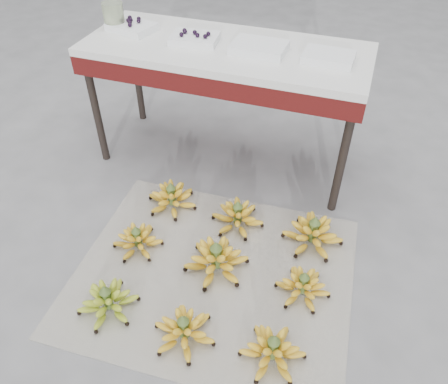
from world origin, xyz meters
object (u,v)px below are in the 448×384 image
(bunch_front_right, at_px, (273,350))
(tray_right, at_px, (259,47))
(bunch_mid_left, at_px, (138,240))
(tray_far_right, at_px, (329,57))
(bunch_back_left, at_px, (172,198))
(bunch_front_center, at_px, (184,330))
(tray_far_left, at_px, (132,27))
(newspaper_mat, at_px, (213,274))
(glass_jar, at_px, (114,16))
(bunch_front_left, at_px, (108,301))
(vendor_table, at_px, (225,61))
(bunch_mid_center, at_px, (216,259))
(tray_left, at_px, (195,38))
(bunch_back_right, at_px, (313,234))
(bunch_mid_right, at_px, (303,286))
(bunch_back_center, at_px, (238,216))

(bunch_front_right, distance_m, tray_right, 1.41)
(bunch_mid_left, xyz_separation_m, tray_far_right, (0.68, 0.83, 0.67))
(bunch_front_right, distance_m, tray_far_right, 1.36)
(bunch_back_left, relative_size, tray_far_right, 1.21)
(bunch_front_center, height_order, tray_far_left, tray_far_left)
(tray_far_right, bearing_deg, bunch_back_left, -142.16)
(newspaper_mat, xyz_separation_m, tray_right, (-0.06, 0.86, 0.73))
(tray_far_right, bearing_deg, glass_jar, 178.70)
(bunch_front_left, height_order, bunch_front_center, bunch_front_left)
(bunch_front_right, height_order, vendor_table, vendor_table)
(bunch_mid_center, height_order, tray_left, tray_left)
(bunch_front_center, bearing_deg, vendor_table, 113.06)
(bunch_front_left, relative_size, tray_right, 1.13)
(tray_far_left, bearing_deg, bunch_mid_center, -47.54)
(bunch_back_right, xyz_separation_m, tray_right, (-0.45, 0.52, 0.67))
(bunch_front_center, height_order, bunch_back_left, bunch_back_left)
(tray_left, bearing_deg, bunch_mid_right, -45.83)
(bunch_front_center, height_order, bunch_mid_left, bunch_front_center)
(tray_right, height_order, tray_far_right, tray_right)
(tray_far_left, relative_size, glass_jar, 1.98)
(bunch_mid_right, bearing_deg, bunch_back_left, 159.25)
(tray_right, height_order, glass_jar, glass_jar)
(tray_left, bearing_deg, bunch_front_left, -87.69)
(bunch_back_right, xyz_separation_m, tray_far_left, (-1.18, 0.56, 0.67))
(bunch_back_right, bearing_deg, glass_jar, 165.56)
(newspaper_mat, distance_m, tray_right, 1.13)
(bunch_back_right, bearing_deg, bunch_front_right, -84.20)
(tray_right, bearing_deg, tray_far_right, 0.96)
(bunch_front_right, height_order, tray_left, tray_left)
(bunch_front_center, bearing_deg, bunch_front_right, 16.78)
(bunch_front_left, distance_m, bunch_back_right, 1.00)
(bunch_back_right, height_order, vendor_table, vendor_table)
(newspaper_mat, xyz_separation_m, bunch_mid_center, (0.00, 0.04, 0.06))
(tray_left, bearing_deg, bunch_mid_left, -89.76)
(newspaper_mat, xyz_separation_m, bunch_mid_right, (0.41, 0.03, 0.05))
(bunch_mid_right, height_order, bunch_back_right, bunch_back_right)
(bunch_mid_left, relative_size, vendor_table, 0.17)
(bunch_mid_left, bearing_deg, vendor_table, 83.39)
(newspaper_mat, bearing_deg, bunch_mid_center, 86.63)
(glass_jar, bearing_deg, tray_far_right, -1.30)
(tray_right, bearing_deg, bunch_back_left, -121.61)
(bunch_front_center, distance_m, bunch_mid_center, 0.38)
(bunch_mid_center, bearing_deg, bunch_back_center, 88.66)
(bunch_mid_center, xyz_separation_m, glass_jar, (-0.89, 0.86, 0.71))
(bunch_mid_right, bearing_deg, bunch_front_left, -152.97)
(bunch_mid_right, height_order, vendor_table, vendor_table)
(bunch_front_right, relative_size, bunch_back_left, 0.92)
(bunch_front_right, distance_m, bunch_mid_center, 0.50)
(bunch_back_right, bearing_deg, newspaper_mat, -130.05)
(bunch_mid_center, xyz_separation_m, tray_left, (-0.41, 0.83, 0.66))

